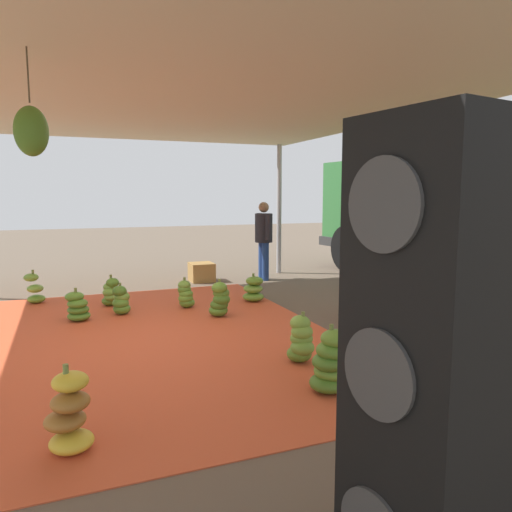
# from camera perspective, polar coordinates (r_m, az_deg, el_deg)

# --- Properties ---
(ground_plane) EXTENTS (40.00, 40.00, 0.00)m
(ground_plane) POSITION_cam_1_polar(r_m,az_deg,el_deg) (6.96, 13.54, -6.77)
(ground_plane) COLOR brown
(tarp_orange) EXTENTS (5.67, 4.04, 0.01)m
(tarp_orange) POSITION_cam_1_polar(r_m,az_deg,el_deg) (5.82, -11.74, -9.46)
(tarp_orange) COLOR #D1512D
(tarp_orange) RESTS_ON ground
(tent_canopy) EXTENTS (8.00, 7.00, 2.77)m
(tent_canopy) POSITION_cam_1_polar(r_m,az_deg,el_deg) (5.65, -13.43, 17.52)
(tent_canopy) COLOR #9EA0A5
(tent_canopy) RESTS_ON ground
(banana_bunch_0) EXTENTS (0.35, 0.33, 0.51)m
(banana_bunch_0) POSITION_cam_1_polar(r_m,az_deg,el_deg) (4.85, 5.36, -9.93)
(banana_bunch_0) COLOR #518428
(banana_bunch_0) RESTS_ON tarp_orange
(banana_bunch_1) EXTENTS (0.35, 0.34, 0.47)m
(banana_bunch_1) POSITION_cam_1_polar(r_m,az_deg,el_deg) (7.52, -16.86, -4.20)
(banana_bunch_1) COLOR #477523
(banana_bunch_1) RESTS_ON tarp_orange
(banana_bunch_2) EXTENTS (0.42, 0.44, 0.59)m
(banana_bunch_2) POSITION_cam_1_polar(r_m,az_deg,el_deg) (4.17, 8.88, -12.45)
(banana_bunch_2) COLOR #477523
(banana_bunch_2) RESTS_ON tarp_orange
(banana_bunch_3) EXTENTS (0.47, 0.47, 0.44)m
(banana_bunch_3) POSITION_cam_1_polar(r_m,az_deg,el_deg) (7.54, -0.29, -4.02)
(banana_bunch_3) COLOR #60932D
(banana_bunch_3) RESTS_ON tarp_orange
(banana_bunch_4) EXTENTS (0.39, 0.41, 0.44)m
(banana_bunch_4) POSITION_cam_1_polar(r_m,az_deg,el_deg) (6.79, -20.42, -5.73)
(banana_bunch_4) COLOR #518428
(banana_bunch_4) RESTS_ON tarp_orange
(banana_bunch_5) EXTENTS (0.30, 0.30, 0.45)m
(banana_bunch_5) POSITION_cam_1_polar(r_m,az_deg,el_deg) (7.19, -8.35, -4.57)
(banana_bunch_5) COLOR #518428
(banana_bunch_5) RESTS_ON tarp_orange
(banana_bunch_6) EXTENTS (0.36, 0.36, 0.52)m
(banana_bunch_6) POSITION_cam_1_polar(r_m,az_deg,el_deg) (6.60, -4.32, -5.25)
(banana_bunch_6) COLOR #518428
(banana_bunch_6) RESTS_ON tarp_orange
(banana_bunch_7) EXTENTS (0.42, 0.41, 0.58)m
(banana_bunch_7) POSITION_cam_1_polar(r_m,az_deg,el_deg) (3.50, -21.27, -17.11)
(banana_bunch_7) COLOR gold
(banana_bunch_7) RESTS_ON tarp_orange
(banana_bunch_8) EXTENTS (0.34, 0.34, 0.45)m
(banana_bunch_8) POSITION_cam_1_polar(r_m,az_deg,el_deg) (6.96, -15.71, -5.14)
(banana_bunch_8) COLOR #518428
(banana_bunch_8) RESTS_ON tarp_orange
(banana_bunch_9) EXTENTS (0.34, 0.34, 0.52)m
(banana_bunch_9) POSITION_cam_1_polar(r_m,az_deg,el_deg) (8.13, -24.78, -3.64)
(banana_bunch_9) COLOR #60932D
(banana_bunch_9) RESTS_ON tarp_orange
(cargo_truck_main) EXTENTS (6.64, 2.75, 2.40)m
(cargo_truck_main) POSITION_cam_1_polar(r_m,az_deg,el_deg) (9.83, 23.16, 4.26)
(cargo_truck_main) COLOR #2D2D2D
(cargo_truck_main) RESTS_ON ground
(worker_0) EXTENTS (0.62, 0.38, 1.70)m
(worker_0) POSITION_cam_1_polar(r_m,az_deg,el_deg) (6.58, 12.89, 1.23)
(worker_0) COLOR maroon
(worker_0) RESTS_ON ground
(worker_2) EXTENTS (0.56, 0.34, 1.53)m
(worker_2) POSITION_cam_1_polar(r_m,az_deg,el_deg) (9.39, 0.92, 2.53)
(worker_2) COLOR navy
(worker_2) RESTS_ON ground
(speaker_stack) EXTENTS (0.60, 0.51, 1.96)m
(speaker_stack) POSITION_cam_1_polar(r_m,az_deg,el_deg) (2.03, 19.29, -12.76)
(speaker_stack) COLOR black
(speaker_stack) RESTS_ON ground
(crate_0) EXTENTS (0.48, 0.45, 0.36)m
(crate_0) POSITION_cam_1_polar(r_m,az_deg,el_deg) (9.38, -6.47, -1.91)
(crate_0) COLOR olive
(crate_0) RESTS_ON ground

